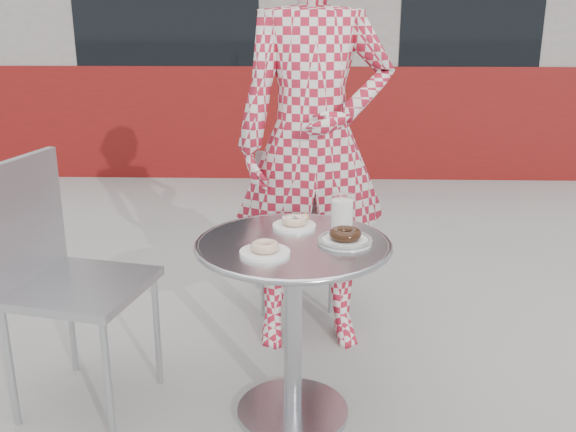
{
  "coord_description": "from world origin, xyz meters",
  "views": [
    {
      "loc": [
        0.02,
        -2.09,
        1.42
      ],
      "look_at": [
        -0.04,
        0.04,
        0.75
      ],
      "focal_mm": 40.0,
      "sensor_mm": 36.0,
      "label": 1
    }
  ],
  "objects_px": {
    "chair_left": "(83,333)",
    "seated_person": "(314,142)",
    "plate_near": "(265,249)",
    "plate_checker": "(345,238)",
    "milk_cup": "(342,213)",
    "bistro_table": "(293,287)",
    "plate_far": "(295,223)",
    "chair_far": "(293,255)"
  },
  "relations": [
    {
      "from": "chair_left",
      "to": "seated_person",
      "type": "height_order",
      "value": "seated_person"
    },
    {
      "from": "plate_near",
      "to": "plate_checker",
      "type": "height_order",
      "value": "plate_checker"
    },
    {
      "from": "seated_person",
      "to": "milk_cup",
      "type": "relative_size",
      "value": 13.81
    },
    {
      "from": "seated_person",
      "to": "milk_cup",
      "type": "xyz_separation_m",
      "value": [
        0.1,
        -0.47,
        -0.17
      ]
    },
    {
      "from": "plate_near",
      "to": "milk_cup",
      "type": "xyz_separation_m",
      "value": [
        0.26,
        0.26,
        0.05
      ]
    },
    {
      "from": "seated_person",
      "to": "plate_checker",
      "type": "distance_m",
      "value": 0.66
    },
    {
      "from": "chair_left",
      "to": "plate_near",
      "type": "height_order",
      "value": "chair_left"
    },
    {
      "from": "bistro_table",
      "to": "chair_left",
      "type": "distance_m",
      "value": 0.82
    },
    {
      "from": "bistro_table",
      "to": "milk_cup",
      "type": "relative_size",
      "value": 5.2
    },
    {
      "from": "bistro_table",
      "to": "seated_person",
      "type": "xyz_separation_m",
      "value": [
        0.07,
        0.61,
        0.39
      ]
    },
    {
      "from": "seated_person",
      "to": "plate_far",
      "type": "height_order",
      "value": "seated_person"
    },
    {
      "from": "chair_far",
      "to": "plate_checker",
      "type": "distance_m",
      "value": 1.11
    },
    {
      "from": "chair_far",
      "to": "plate_checker",
      "type": "bearing_deg",
      "value": 92.94
    },
    {
      "from": "plate_near",
      "to": "milk_cup",
      "type": "relative_size",
      "value": 1.25
    },
    {
      "from": "seated_person",
      "to": "plate_checker",
      "type": "height_order",
      "value": "seated_person"
    },
    {
      "from": "bistro_table",
      "to": "chair_far",
      "type": "relative_size",
      "value": 0.82
    },
    {
      "from": "milk_cup",
      "to": "plate_far",
      "type": "bearing_deg",
      "value": 172.63
    },
    {
      "from": "plate_far",
      "to": "plate_checker",
      "type": "distance_m",
      "value": 0.24
    },
    {
      "from": "chair_far",
      "to": "plate_checker",
      "type": "height_order",
      "value": "chair_far"
    },
    {
      "from": "chair_left",
      "to": "plate_near",
      "type": "relative_size",
      "value": 5.73
    },
    {
      "from": "bistro_table",
      "to": "chair_left",
      "type": "xyz_separation_m",
      "value": [
        -0.79,
        0.06,
        -0.23
      ]
    },
    {
      "from": "seated_person",
      "to": "plate_checker",
      "type": "bearing_deg",
      "value": -87.03
    },
    {
      "from": "chair_left",
      "to": "milk_cup",
      "type": "relative_size",
      "value": 7.16
    },
    {
      "from": "bistro_table",
      "to": "plate_near",
      "type": "xyz_separation_m",
      "value": [
        -0.09,
        -0.12,
        0.18
      ]
    },
    {
      "from": "bistro_table",
      "to": "plate_near",
      "type": "relative_size",
      "value": 4.16
    },
    {
      "from": "seated_person",
      "to": "bistro_table",
      "type": "bearing_deg",
      "value": -103.47
    },
    {
      "from": "chair_left",
      "to": "plate_checker",
      "type": "xyz_separation_m",
      "value": [
        0.96,
        -0.06,
        0.41
      ]
    },
    {
      "from": "seated_person",
      "to": "plate_far",
      "type": "bearing_deg",
      "value": -105.55
    },
    {
      "from": "chair_far",
      "to": "plate_far",
      "type": "distance_m",
      "value": 0.95
    },
    {
      "from": "bistro_table",
      "to": "plate_checker",
      "type": "relative_size",
      "value": 3.65
    },
    {
      "from": "milk_cup",
      "to": "plate_near",
      "type": "bearing_deg",
      "value": -135.29
    },
    {
      "from": "bistro_table",
      "to": "plate_checker",
      "type": "bearing_deg",
      "value": 0.23
    },
    {
      "from": "plate_checker",
      "to": "milk_cup",
      "type": "distance_m",
      "value": 0.15
    },
    {
      "from": "plate_far",
      "to": "seated_person",
      "type": "bearing_deg",
      "value": 81.22
    },
    {
      "from": "plate_checker",
      "to": "chair_far",
      "type": "bearing_deg",
      "value": 101.24
    },
    {
      "from": "plate_checker",
      "to": "seated_person",
      "type": "bearing_deg",
      "value": 99.73
    },
    {
      "from": "bistro_table",
      "to": "chair_left",
      "type": "bearing_deg",
      "value": 175.44
    },
    {
      "from": "bistro_table",
      "to": "milk_cup",
      "type": "bearing_deg",
      "value": 39.07
    },
    {
      "from": "plate_near",
      "to": "plate_checker",
      "type": "distance_m",
      "value": 0.29
    },
    {
      "from": "bistro_table",
      "to": "chair_left",
      "type": "height_order",
      "value": "chair_left"
    },
    {
      "from": "plate_near",
      "to": "milk_cup",
      "type": "bearing_deg",
      "value": 44.71
    },
    {
      "from": "chair_far",
      "to": "chair_left",
      "type": "height_order",
      "value": "chair_left"
    }
  ]
}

